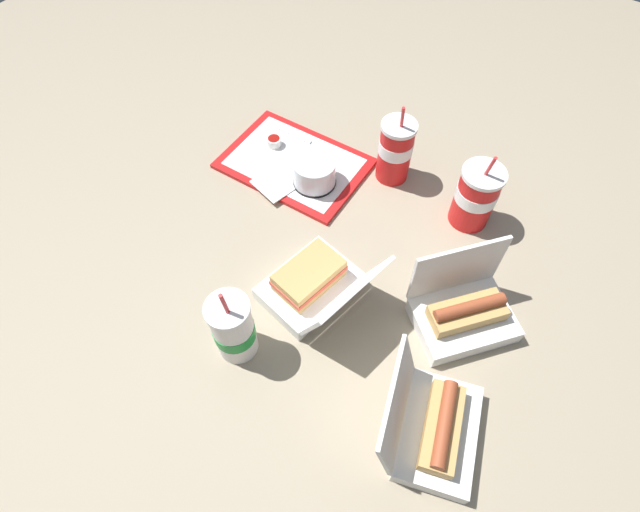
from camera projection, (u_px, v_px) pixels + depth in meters
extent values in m
plane|color=gray|center=(321.00, 271.00, 1.16)|extent=(3.20, 3.20, 0.00)
cube|color=red|center=(294.00, 163.00, 1.34)|extent=(0.38, 0.27, 0.01)
cube|color=white|center=(294.00, 162.00, 1.34)|extent=(0.33, 0.23, 0.00)
cylinder|color=black|center=(314.00, 181.00, 1.29)|extent=(0.11, 0.11, 0.01)
cylinder|color=#BC7084|center=(314.00, 174.00, 1.27)|extent=(0.08, 0.08, 0.05)
cylinder|color=silver|center=(314.00, 171.00, 1.26)|extent=(0.11, 0.11, 0.07)
cylinder|color=white|center=(274.00, 142.00, 1.36)|extent=(0.04, 0.04, 0.02)
cylinder|color=#9E140F|center=(274.00, 139.00, 1.36)|extent=(0.03, 0.03, 0.01)
cube|color=white|center=(276.00, 183.00, 1.29)|extent=(0.12, 0.12, 0.00)
cube|color=white|center=(295.00, 135.00, 1.39)|extent=(0.11, 0.01, 0.00)
cube|color=white|center=(463.00, 321.00, 1.07)|extent=(0.24, 0.25, 0.04)
cube|color=white|center=(457.00, 268.00, 1.03)|extent=(0.14, 0.16, 0.14)
cube|color=tan|center=(467.00, 313.00, 1.04)|extent=(0.15, 0.16, 0.03)
cylinder|color=#9E4728|center=(470.00, 307.00, 1.02)|extent=(0.12, 0.13, 0.03)
cylinder|color=yellow|center=(471.00, 305.00, 1.01)|extent=(0.09, 0.11, 0.01)
cube|color=white|center=(309.00, 286.00, 1.11)|extent=(0.19, 0.23, 0.04)
cube|color=white|center=(346.00, 296.00, 1.00)|extent=(0.11, 0.22, 0.14)
cube|color=tan|center=(309.00, 279.00, 1.09)|extent=(0.12, 0.16, 0.02)
cube|color=#D64C38|center=(309.00, 275.00, 1.08)|extent=(0.12, 0.16, 0.01)
cube|color=tan|center=(309.00, 271.00, 1.06)|extent=(0.12, 0.16, 0.02)
cube|color=white|center=(438.00, 433.00, 0.93)|extent=(0.19, 0.24, 0.04)
cube|color=white|center=(397.00, 404.00, 0.88)|extent=(0.10, 0.21, 0.13)
cube|color=tan|center=(442.00, 427.00, 0.91)|extent=(0.11, 0.17, 0.03)
cylinder|color=#9E4728|center=(445.00, 424.00, 0.89)|extent=(0.07, 0.16, 0.03)
cylinder|color=yellow|center=(446.00, 422.00, 0.88)|extent=(0.04, 0.13, 0.01)
cylinder|color=white|center=(234.00, 329.00, 0.99)|extent=(0.08, 0.08, 0.16)
cylinder|color=#198C33|center=(234.00, 331.00, 0.99)|extent=(0.09, 0.09, 0.04)
cylinder|color=white|center=(227.00, 309.00, 0.92)|extent=(0.09, 0.09, 0.01)
cylinder|color=red|center=(224.00, 304.00, 0.88)|extent=(0.01, 0.01, 0.06)
cylinder|color=red|center=(475.00, 198.00, 1.18)|extent=(0.10, 0.10, 0.15)
cylinder|color=white|center=(477.00, 193.00, 1.17)|extent=(0.10, 0.10, 0.03)
cylinder|color=white|center=(484.00, 174.00, 1.11)|extent=(0.10, 0.10, 0.01)
cylinder|color=red|center=(491.00, 166.00, 1.08)|extent=(0.02, 0.01, 0.06)
cylinder|color=red|center=(395.00, 153.00, 1.26)|extent=(0.08, 0.08, 0.16)
cylinder|color=white|center=(396.00, 146.00, 1.24)|extent=(0.09, 0.09, 0.04)
cylinder|color=white|center=(399.00, 126.00, 1.19)|extent=(0.09, 0.09, 0.01)
cylinder|color=red|center=(402.00, 117.00, 1.16)|extent=(0.01, 0.02, 0.06)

